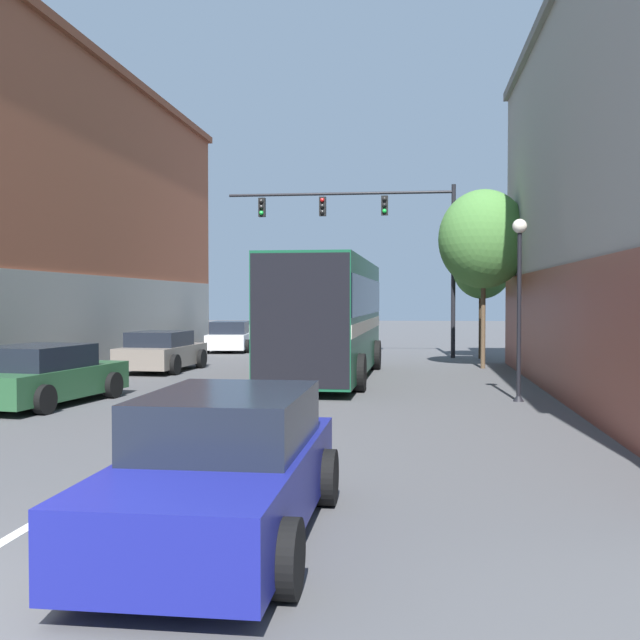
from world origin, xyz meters
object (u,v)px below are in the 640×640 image
object	(u,v)px
parked_car_left_far	(231,337)
street_tree_near	(484,239)
street_lamp	(519,291)
parked_car_left_mid	(162,352)
hatchback_foreground	(225,469)
parked_car_left_near	(42,376)
traffic_signal_gantry	(378,229)
street_tree_far	(482,267)
bus	(328,313)

from	to	relation	value
parked_car_left_far	street_tree_near	xyz separation A→B (m)	(10.88, -7.57, 3.83)
street_lamp	parked_car_left_mid	bearing A→B (deg)	150.54
hatchback_foreground	parked_car_left_mid	distance (m)	18.05
hatchback_foreground	parked_car_left_near	world-z (taller)	hatchback_foreground
parked_car_left_far	street_lamp	world-z (taller)	street_lamp
parked_car_left_far	traffic_signal_gantry	bearing A→B (deg)	-118.43
street_lamp	hatchback_foreground	bearing A→B (deg)	-112.01
hatchback_foreground	traffic_signal_gantry	xyz separation A→B (m)	(0.37, 23.90, 4.64)
traffic_signal_gantry	street_tree_far	size ratio (longest dim) A/B	1.87
bus	parked_car_left_mid	world-z (taller)	bus
street_tree_near	street_tree_far	size ratio (longest dim) A/B	1.22
bus	street_lamp	distance (m)	6.77
hatchback_foreground	street_tree_near	world-z (taller)	street_tree_near
parked_car_left_near	traffic_signal_gantry	bearing A→B (deg)	-16.81
bus	traffic_signal_gantry	size ratio (longest dim) A/B	1.07
bus	parked_car_left_far	world-z (taller)	bus
hatchback_foreground	street_tree_far	xyz separation A→B (m)	(4.60, 23.58, 3.04)
parked_car_left_mid	traffic_signal_gantry	xyz separation A→B (m)	(6.89, 7.07, 4.68)
parked_car_left_near	street_tree_near	distance (m)	15.46
bus	street_lamp	size ratio (longest dim) A/B	2.37
parked_car_left_far	street_tree_far	bearing A→B (deg)	-111.99
parked_car_left_far	street_tree_far	world-z (taller)	street_tree_far
bus	street_lamp	world-z (taller)	street_lamp
hatchback_foreground	street_tree_far	distance (m)	24.22
street_tree_far	street_tree_near	bearing A→B (deg)	-94.50
hatchback_foreground	street_tree_near	bearing A→B (deg)	-12.45
parked_car_left_mid	street_tree_near	bearing A→B (deg)	-74.19
hatchback_foreground	parked_car_left_mid	xyz separation A→B (m)	(-6.52, 16.83, -0.05)
hatchback_foreground	street_tree_far	size ratio (longest dim) A/B	0.87
parked_car_left_near	street_lamp	distance (m)	11.21
street_tree_near	parked_car_left_near	bearing A→B (deg)	-136.13
bus	parked_car_left_near	bearing A→B (deg)	138.62
hatchback_foreground	street_tree_near	size ratio (longest dim) A/B	0.71
parked_car_left_mid	parked_car_left_far	distance (m)	9.91
parked_car_left_near	street_tree_far	world-z (taller)	street_tree_far
bus	parked_car_left_mid	size ratio (longest dim) A/B	2.51
parked_car_left_mid	street_lamp	world-z (taller)	street_lamp
bus	street_tree_near	distance (m)	6.85
traffic_signal_gantry	street_tree_near	bearing A→B (deg)	-50.57
bus	parked_car_left_far	size ratio (longest dim) A/B	2.12
street_lamp	parked_car_left_far	bearing A→B (deg)	124.32
parked_car_left_mid	street_tree_near	xyz separation A→B (m)	(10.77, 2.34, 3.84)
parked_car_left_far	traffic_signal_gantry	xyz separation A→B (m)	(6.99, -2.85, 4.67)
parked_car_left_near	parked_car_left_far	bearing A→B (deg)	8.03
bus	parked_car_left_near	world-z (taller)	bus
bus	street_lamp	xyz separation A→B (m)	(5.04, -4.47, 0.61)
parked_car_left_mid	parked_car_left_far	size ratio (longest dim) A/B	0.84
street_lamp	traffic_signal_gantry	bearing A→B (deg)	106.70
hatchback_foreground	parked_car_left_far	size ratio (longest dim) A/B	0.92
street_lamp	street_tree_near	world-z (taller)	street_tree_near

